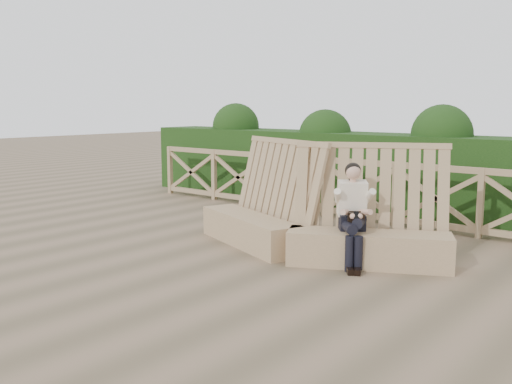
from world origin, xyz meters
The scene contains 5 objects.
ground centered at (0.00, 0.00, 0.00)m, with size 60.00×60.00×0.00m, color brown.
bench centered at (0.64, 1.02, 0.40)m, with size 3.98×1.63×1.58m.
woman centered at (1.39, 0.93, 0.72)m, with size 0.67×0.78×1.32m.
guardrail centered at (0.00, 3.50, 0.55)m, with size 10.10×0.09×1.10m.
hedge centered at (0.00, 4.70, 0.75)m, with size 12.00×1.20×1.50m, color black.
Camera 1 is at (5.05, -5.39, 2.05)m, focal length 40.00 mm.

